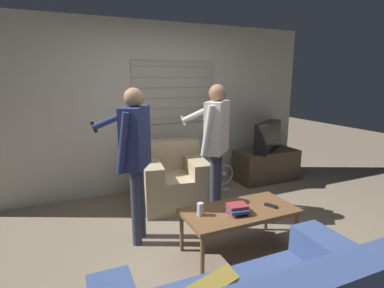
# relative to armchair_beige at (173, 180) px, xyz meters

# --- Properties ---
(ground_plane) EXTENTS (16.00, 16.00, 0.00)m
(ground_plane) POSITION_rel_armchair_beige_xyz_m (0.01, -1.31, -0.35)
(ground_plane) COLOR #7F705B
(wall_back) EXTENTS (5.20, 0.08, 2.55)m
(wall_back) POSITION_rel_armchair_beige_xyz_m (0.02, 0.72, 0.94)
(wall_back) COLOR #BCB7A8
(wall_back) RESTS_ON ground_plane
(armchair_beige) EXTENTS (0.97, 0.92, 0.87)m
(armchair_beige) POSITION_rel_armchair_beige_xyz_m (0.00, 0.00, 0.00)
(armchair_beige) COLOR tan
(armchair_beige) RESTS_ON ground_plane
(coffee_table) EXTENTS (1.14, 0.56, 0.46)m
(coffee_table) POSITION_rel_armchair_beige_xyz_m (0.19, -1.39, 0.07)
(coffee_table) COLOR brown
(coffee_table) RESTS_ON ground_plane
(tv_stand) EXTENTS (1.06, 0.52, 0.53)m
(tv_stand) POSITION_rel_armchair_beige_xyz_m (1.81, 0.28, -0.08)
(tv_stand) COLOR #4C3D2D
(tv_stand) RESTS_ON ground_plane
(tv) EXTENTS (0.80, 0.66, 0.49)m
(tv) POSITION_rel_armchair_beige_xyz_m (1.81, 0.28, 0.42)
(tv) COLOR black
(tv) RESTS_ON tv_stand
(person_left_standing) EXTENTS (0.58, 0.78, 1.65)m
(person_left_standing) POSITION_rel_armchair_beige_xyz_m (-0.70, -0.76, 0.70)
(person_left_standing) COLOR #33384C
(person_left_standing) RESTS_ON ground_plane
(person_right_standing) EXTENTS (0.50, 0.81, 1.67)m
(person_right_standing) POSITION_rel_armchair_beige_xyz_m (0.35, -0.57, 0.71)
(person_right_standing) COLOR #33384C
(person_right_standing) RESTS_ON ground_plane
(book_stack) EXTENTS (0.24, 0.21, 0.09)m
(book_stack) POSITION_rel_armchair_beige_xyz_m (0.13, -1.45, 0.16)
(book_stack) COLOR maroon
(book_stack) RESTS_ON coffee_table
(soda_can) EXTENTS (0.07, 0.07, 0.13)m
(soda_can) POSITION_rel_armchair_beige_xyz_m (-0.22, -1.34, 0.17)
(soda_can) COLOR silver
(soda_can) RESTS_ON coffee_table
(spare_remote) EXTENTS (0.09, 0.13, 0.02)m
(spare_remote) POSITION_rel_armchair_beige_xyz_m (0.52, -1.46, 0.12)
(spare_remote) COLOR black
(spare_remote) RESTS_ON coffee_table
(floor_fan) EXTENTS (0.34, 0.20, 0.42)m
(floor_fan) POSITION_rel_armchair_beige_xyz_m (0.90, 0.15, -0.14)
(floor_fan) COLOR #A8A8AD
(floor_fan) RESTS_ON ground_plane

